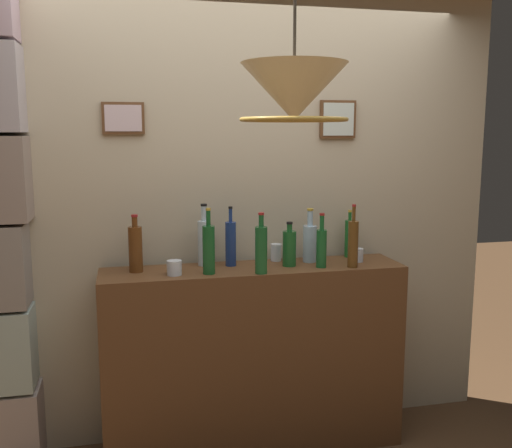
# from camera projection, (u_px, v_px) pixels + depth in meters

# --- Properties ---
(panelled_rear_partition) EXTENTS (3.06, 0.15, 2.74)m
(panelled_rear_partition) POSITION_uv_depth(u_px,v_px,m) (244.00, 193.00, 3.33)
(panelled_rear_partition) COLOR #BCAD8E
(panelled_rear_partition) RESTS_ON ground
(bar_shelf_unit) EXTENTS (1.67, 0.37, 1.06)m
(bar_shelf_unit) POSITION_uv_depth(u_px,v_px,m) (254.00, 359.00, 3.23)
(bar_shelf_unit) COLOR brown
(bar_shelf_unit) RESTS_ON ground
(liquor_bottle_sherry) EXTENTS (0.06, 0.06, 0.28)m
(liquor_bottle_sherry) POSITION_uv_depth(u_px,v_px,m) (349.00, 238.00, 3.39)
(liquor_bottle_sherry) COLOR #185720
(liquor_bottle_sherry) RESTS_ON bar_shelf_unit
(liquor_bottle_bourbon) EXTENTS (0.08, 0.08, 0.31)m
(liquor_bottle_bourbon) POSITION_uv_depth(u_px,v_px,m) (310.00, 242.00, 3.26)
(liquor_bottle_bourbon) COLOR #A3C0D4
(liquor_bottle_bourbon) RESTS_ON bar_shelf_unit
(liquor_bottle_whiskey) EXTENTS (0.08, 0.08, 0.25)m
(liquor_bottle_whiskey) POSITION_uv_depth(u_px,v_px,m) (289.00, 248.00, 3.16)
(liquor_bottle_whiskey) COLOR #1A5623
(liquor_bottle_whiskey) RESTS_ON bar_shelf_unit
(liquor_bottle_gin) EXTENTS (0.06, 0.06, 0.35)m
(liquor_bottle_gin) POSITION_uv_depth(u_px,v_px,m) (353.00, 243.00, 3.13)
(liquor_bottle_gin) COLOR brown
(liquor_bottle_gin) RESTS_ON bar_shelf_unit
(liquor_bottle_scotch) EXTENTS (0.06, 0.06, 0.35)m
(liquor_bottle_scotch) POSITION_uv_depth(u_px,v_px,m) (209.00, 248.00, 2.98)
(liquor_bottle_scotch) COLOR #185323
(liquor_bottle_scotch) RESTS_ON bar_shelf_unit
(liquor_bottle_tequila) EXTENTS (0.06, 0.06, 0.33)m
(liquor_bottle_tequila) POSITION_uv_depth(u_px,v_px,m) (231.00, 243.00, 3.17)
(liquor_bottle_tequila) COLOR navy
(liquor_bottle_tequila) RESTS_ON bar_shelf_unit
(liquor_bottle_brandy) EXTENTS (0.06, 0.06, 0.30)m
(liquor_bottle_brandy) POSITION_uv_depth(u_px,v_px,m) (321.00, 247.00, 3.13)
(liquor_bottle_brandy) COLOR #195726
(liquor_bottle_brandy) RESTS_ON bar_shelf_unit
(liquor_bottle_amaro) EXTENTS (0.06, 0.06, 0.32)m
(liquor_bottle_amaro) POSITION_uv_depth(u_px,v_px,m) (261.00, 249.00, 2.99)
(liquor_bottle_amaro) COLOR #1A5527
(liquor_bottle_amaro) RESTS_ON bar_shelf_unit
(liquor_bottle_vodka) EXTENTS (0.07, 0.07, 0.31)m
(liquor_bottle_vodka) POSITION_uv_depth(u_px,v_px,m) (135.00, 248.00, 3.02)
(liquor_bottle_vodka) COLOR #5E3314
(liquor_bottle_vodka) RESTS_ON bar_shelf_unit
(liquor_bottle_vermouth) EXTENTS (0.07, 0.07, 0.35)m
(liquor_bottle_vermouth) POSITION_uv_depth(u_px,v_px,m) (204.00, 241.00, 3.18)
(liquor_bottle_vermouth) COLOR silver
(liquor_bottle_vermouth) RESTS_ON bar_shelf_unit
(glass_tumbler_rocks) EXTENTS (0.06, 0.06, 0.08)m
(glass_tumbler_rocks) POSITION_uv_depth(u_px,v_px,m) (358.00, 255.00, 3.28)
(glass_tumbler_rocks) COLOR silver
(glass_tumbler_rocks) RESTS_ON bar_shelf_unit
(glass_tumbler_highball) EXTENTS (0.08, 0.08, 0.08)m
(glass_tumbler_highball) POSITION_uv_depth(u_px,v_px,m) (174.00, 268.00, 2.97)
(glass_tumbler_highball) COLOR silver
(glass_tumbler_highball) RESTS_ON bar_shelf_unit
(glass_tumbler_shot) EXTENTS (0.06, 0.06, 0.10)m
(glass_tumbler_shot) POSITION_uv_depth(u_px,v_px,m) (276.00, 252.00, 3.30)
(glass_tumbler_shot) COLOR silver
(glass_tumbler_shot) RESTS_ON bar_shelf_unit
(pendant_lamp) EXTENTS (0.41, 0.41, 0.51)m
(pendant_lamp) POSITION_uv_depth(u_px,v_px,m) (294.00, 94.00, 2.13)
(pendant_lamp) COLOR beige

